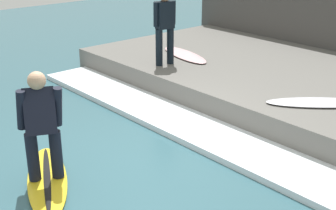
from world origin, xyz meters
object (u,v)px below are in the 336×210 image
(surfboard_waiting_near, at_px, (185,55))
(surfer_riding, at_px, (41,121))
(surfer_waiting_near, at_px, (165,24))
(surfboard_spare, at_px, (320,102))
(surfboard_riding, at_px, (47,180))

(surfboard_waiting_near, bearing_deg, surfer_riding, -154.58)
(surfer_waiting_near, height_order, surfboard_spare, surfer_waiting_near)
(surfer_waiting_near, xyz_separation_m, surfboard_spare, (0.39, -3.49, -0.83))
(surfboard_riding, distance_m, surfboard_waiting_near, 5.16)
(surfboard_riding, xyz_separation_m, surfer_waiting_near, (3.85, 1.99, 1.32))
(surfboard_riding, height_order, surfer_riding, surfer_riding)
(surfboard_spare, bearing_deg, surfer_waiting_near, 96.38)
(surfboard_riding, xyz_separation_m, surfer_riding, (0.00, 0.00, 0.87))
(surfboard_riding, relative_size, surfer_riding, 1.33)
(surfer_waiting_near, bearing_deg, surfboard_riding, -152.69)
(surfboard_riding, xyz_separation_m, surfboard_waiting_near, (4.64, 2.20, 0.49))
(surfboard_spare, bearing_deg, surfer_riding, 160.51)
(surfer_waiting_near, distance_m, surfboard_spare, 3.61)
(surfboard_riding, height_order, surfboard_spare, surfboard_spare)
(surfer_riding, height_order, surfer_waiting_near, surfer_waiting_near)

